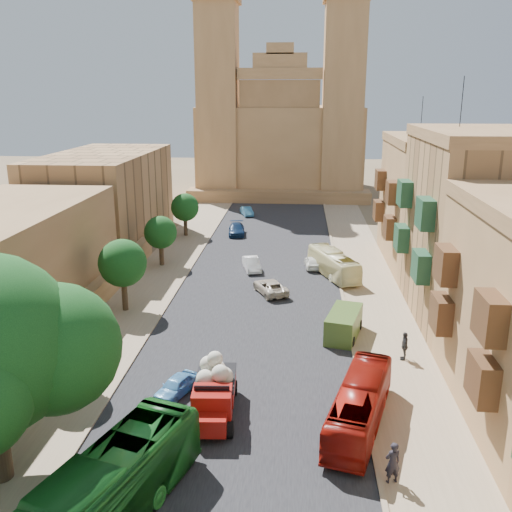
# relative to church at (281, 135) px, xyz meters

# --- Properties ---
(road_surface) EXTENTS (14.00, 140.00, 0.01)m
(road_surface) POSITION_rel_church_xyz_m (0.00, -48.61, -9.51)
(road_surface) COLOR black
(road_surface) RESTS_ON ground
(sidewalk_east) EXTENTS (5.00, 140.00, 0.01)m
(sidewalk_east) POSITION_rel_church_xyz_m (9.50, -48.61, -9.51)
(sidewalk_east) COLOR #947D61
(sidewalk_east) RESTS_ON ground
(sidewalk_west) EXTENTS (5.00, 140.00, 0.01)m
(sidewalk_west) POSITION_rel_church_xyz_m (-9.50, -48.61, -9.51)
(sidewalk_west) COLOR #947D61
(sidewalk_west) RESTS_ON ground
(kerb_east) EXTENTS (0.25, 140.00, 0.12)m
(kerb_east) POSITION_rel_church_xyz_m (7.00, -48.61, -9.46)
(kerb_east) COLOR #947D61
(kerb_east) RESTS_ON ground
(kerb_west) EXTENTS (0.25, 140.00, 0.12)m
(kerb_west) POSITION_rel_church_xyz_m (-7.00, -48.61, -9.46)
(kerb_west) COLOR #947D61
(kerb_west) RESTS_ON ground
(townhouse_c) EXTENTS (9.00, 14.00, 17.40)m
(townhouse_c) POSITION_rel_church_xyz_m (15.95, -53.61, -2.61)
(townhouse_c) COLOR #A97B4C
(townhouse_c) RESTS_ON ground
(townhouse_d) EXTENTS (9.00, 14.00, 15.90)m
(townhouse_d) POSITION_rel_church_xyz_m (15.95, -39.61, -3.36)
(townhouse_d) COLOR #9F7447
(townhouse_d) RESTS_ON ground
(west_wall) EXTENTS (1.00, 40.00, 1.80)m
(west_wall) POSITION_rel_church_xyz_m (-12.50, -58.61, -8.62)
(west_wall) COLOR #9F7447
(west_wall) RESTS_ON ground
(west_building_mid) EXTENTS (10.00, 22.00, 10.00)m
(west_building_mid) POSITION_rel_church_xyz_m (-18.00, -34.61, -4.52)
(west_building_mid) COLOR #A97B4C
(west_building_mid) RESTS_ON ground
(church) EXTENTS (28.00, 22.50, 36.30)m
(church) POSITION_rel_church_xyz_m (0.00, 0.00, 0.00)
(church) COLOR #9F7447
(church) RESTS_ON ground
(street_tree_a) EXTENTS (3.38, 3.38, 5.20)m
(street_tree_a) POSITION_rel_church_xyz_m (-10.00, -66.61, -6.03)
(street_tree_a) COLOR #392B1C
(street_tree_a) RESTS_ON ground
(street_tree_b) EXTENTS (3.66, 3.66, 5.63)m
(street_tree_b) POSITION_rel_church_xyz_m (-10.00, -54.61, -5.74)
(street_tree_b) COLOR #392B1C
(street_tree_b) RESTS_ON ground
(street_tree_c) EXTENTS (3.16, 3.16, 4.86)m
(street_tree_c) POSITION_rel_church_xyz_m (-10.00, -42.61, -6.26)
(street_tree_c) COLOR #392B1C
(street_tree_c) RESTS_ON ground
(street_tree_d) EXTENTS (3.25, 3.25, 4.99)m
(street_tree_d) POSITION_rel_church_xyz_m (-10.00, -30.61, -6.17)
(street_tree_d) COLOR #392B1C
(street_tree_d) RESTS_ON ground
(red_truck) EXTENTS (2.49, 5.59, 3.20)m
(red_truck) POSITION_rel_church_xyz_m (-0.92, -68.87, -8.11)
(red_truck) COLOR maroon
(red_truck) RESTS_ON ground
(olive_pickup) EXTENTS (2.95, 4.72, 1.81)m
(olive_pickup) POSITION_rel_church_xyz_m (6.50, -58.33, -8.63)
(olive_pickup) COLOR #405D22
(olive_pickup) RESTS_ON ground
(bus_green_north) EXTENTS (6.10, 11.47, 3.12)m
(bus_green_north) POSITION_rel_church_xyz_m (-4.00, -77.61, -7.95)
(bus_green_north) COLOR #185F1E
(bus_green_north) RESTS_ON ground
(bus_red_east) EXTENTS (4.30, 8.85, 2.40)m
(bus_red_east) POSITION_rel_church_xyz_m (6.50, -69.41, -8.31)
(bus_red_east) COLOR maroon
(bus_red_east) RESTS_ON ground
(bus_cream_east) EXTENTS (4.65, 8.42, 2.30)m
(bus_cream_east) POSITION_rel_church_xyz_m (6.50, -44.77, -8.36)
(bus_cream_east) COLOR #FFF5B7
(bus_cream_east) RESTS_ON ground
(car_blue_a) EXTENTS (2.38, 3.42, 1.08)m
(car_blue_a) POSITION_rel_church_xyz_m (-3.35, -67.02, -8.98)
(car_blue_a) COLOR #4E98CF
(car_blue_a) RESTS_ON ground
(car_white_a) EXTENTS (2.18, 3.95, 1.23)m
(car_white_a) POSITION_rel_church_xyz_m (-1.10, -43.65, -8.90)
(car_white_a) COLOR white
(car_white_a) RESTS_ON ground
(car_cream) EXTENTS (3.54, 4.67, 1.18)m
(car_cream) POSITION_rel_church_xyz_m (1.00, -50.02, -8.93)
(car_cream) COLOR beige
(car_cream) RESTS_ON ground
(car_dkblue) EXTENTS (2.29, 4.68, 1.31)m
(car_dkblue) POSITION_rel_church_xyz_m (-4.07, -29.83, -8.86)
(car_dkblue) COLOR #0E2549
(car_dkblue) RESTS_ON ground
(car_white_b) EXTENTS (1.59, 3.49, 1.16)m
(car_white_b) POSITION_rel_church_xyz_m (4.65, -42.49, -8.93)
(car_white_b) COLOR white
(car_white_b) RESTS_ON ground
(car_blue_b) EXTENTS (2.26, 3.69, 1.15)m
(car_blue_b) POSITION_rel_church_xyz_m (-3.86, -18.79, -8.94)
(car_blue_b) COLOR teal
(car_blue_b) RESTS_ON ground
(pedestrian_a) EXTENTS (0.83, 0.67, 1.95)m
(pedestrian_a) POSITION_rel_church_xyz_m (7.50, -73.65, -8.54)
(pedestrian_a) COLOR black
(pedestrian_a) RESTS_ON ground
(pedestrian_c) EXTENTS (0.63, 1.15, 1.85)m
(pedestrian_c) POSITION_rel_church_xyz_m (10.06, -61.62, -8.59)
(pedestrian_c) COLOR #333335
(pedestrian_c) RESTS_ON ground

